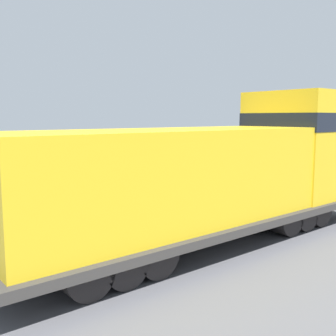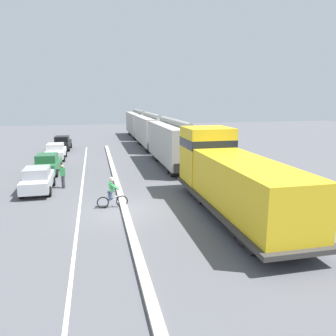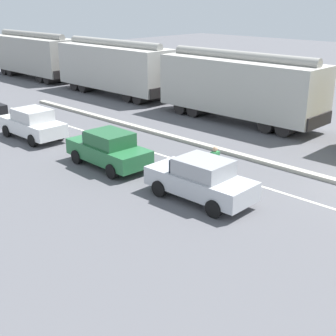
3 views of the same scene
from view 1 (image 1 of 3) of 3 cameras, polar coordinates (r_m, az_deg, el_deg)
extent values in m
plane|color=#56565B|center=(16.31, -2.40, -4.61)|extent=(120.00, 120.00, 0.00)
cube|color=#B2AD9E|center=(20.38, 11.28, -2.09)|extent=(0.36, 36.00, 0.16)
cube|color=silver|center=(21.98, 6.46, -1.51)|extent=(0.14, 36.00, 0.01)
cube|color=gold|center=(10.02, 2.87, -1.17)|extent=(2.70, 9.86, 2.40)
cube|color=gold|center=(13.79, 18.57, 3.10)|extent=(2.80, 2.80, 3.50)
cube|color=black|center=(13.76, 18.71, 6.37)|extent=(2.83, 2.83, 0.56)
cube|color=#383533|center=(10.67, 5.25, -7.25)|extent=(3.10, 11.60, 0.20)
cylinder|color=#4C4947|center=(10.71, 5.24, -8.03)|extent=(1.10, 3.00, 1.10)
cylinder|color=black|center=(13.73, 17.31, -5.10)|extent=(2.40, 1.00, 1.00)
cylinder|color=black|center=(13.08, 15.35, -5.64)|extent=(2.40, 1.00, 1.00)
cylinder|color=black|center=(12.45, 13.19, -6.23)|extent=(2.40, 1.00, 1.00)
cylinder|color=black|center=(9.28, -5.61, -10.80)|extent=(2.40, 1.00, 1.00)
cylinder|color=black|center=(8.89, -10.00, -11.70)|extent=(2.40, 1.00, 1.00)
cylinder|color=black|center=(8.56, -14.81, -12.61)|extent=(2.40, 1.00, 1.00)
cube|color=#B7BABF|center=(23.07, -0.49, 0.63)|extent=(1.77, 4.23, 0.70)
cube|color=#9C9EA2|center=(22.91, -0.78, 2.21)|extent=(1.53, 1.92, 0.60)
cube|color=#1E232D|center=(23.56, 1.11, 2.23)|extent=(1.43, 0.14, 0.51)
cylinder|color=black|center=(24.56, 0.66, 0.22)|extent=(0.23, 0.64, 0.64)
cylinder|color=black|center=(23.37, 3.24, -0.16)|extent=(0.23, 0.64, 0.64)
cylinder|color=black|center=(22.97, -4.28, -0.30)|extent=(0.23, 0.64, 0.64)
cylinder|color=black|center=(21.69, -1.79, -0.74)|extent=(0.23, 0.64, 0.64)
cube|color=#286B3D|center=(26.70, 8.37, 1.47)|extent=(1.86, 4.26, 0.70)
cube|color=#225B34|center=(26.53, 8.17, 2.85)|extent=(1.57, 1.96, 0.60)
cube|color=#1E232D|center=(27.25, 9.66, 2.83)|extent=(1.43, 0.17, 0.51)
cylinder|color=black|center=(28.22, 9.06, 1.06)|extent=(0.24, 0.65, 0.64)
cylinder|color=black|center=(27.13, 11.51, 0.75)|extent=(0.24, 0.65, 0.64)
cylinder|color=black|center=(26.42, 5.12, 0.70)|extent=(0.24, 0.65, 0.64)
cylinder|color=black|center=(25.25, 7.57, 0.35)|extent=(0.24, 0.65, 0.64)
cube|color=silver|center=(31.65, 16.15, 2.18)|extent=(1.72, 4.21, 0.70)
cube|color=beige|center=(31.47, 16.04, 3.34)|extent=(1.51, 1.91, 0.60)
cube|color=#1E232D|center=(32.30, 17.05, 3.31)|extent=(1.43, 0.13, 0.51)
cylinder|color=black|center=(33.20, 16.26, 1.80)|extent=(0.22, 0.64, 0.64)
cylinder|color=black|center=(32.32, 18.62, 1.56)|extent=(0.22, 0.64, 0.64)
cylinder|color=black|center=(31.10, 13.54, 1.53)|extent=(0.22, 0.64, 0.64)
cylinder|color=black|center=(30.15, 15.97, 1.27)|extent=(0.22, 0.64, 0.64)
cube|color=black|center=(36.99, 21.91, 2.65)|extent=(1.84, 4.25, 0.70)
cube|color=black|center=(36.82, 21.84, 3.65)|extent=(1.56, 1.95, 0.60)
cube|color=#1E232D|center=(37.68, 22.63, 3.61)|extent=(1.43, 0.17, 0.51)
cylinder|color=black|center=(38.54, 21.86, 2.30)|extent=(0.24, 0.65, 0.64)
cylinder|color=black|center=(36.34, 19.74, 2.12)|extent=(0.24, 0.65, 0.64)
cylinder|color=black|center=(35.49, 21.92, 1.90)|extent=(0.24, 0.65, 0.64)
torus|color=black|center=(16.61, -1.14, -3.23)|extent=(0.66, 0.07, 0.66)
torus|color=black|center=(17.42, -3.31, -2.73)|extent=(0.66, 0.07, 0.66)
cylinder|color=silver|center=(16.96, -2.26, -1.98)|extent=(0.79, 0.07, 0.05)
cylinder|color=silver|center=(16.91, -2.05, -2.62)|extent=(0.48, 0.06, 0.36)
cylinder|color=silver|center=(17.11, -2.71, -1.39)|extent=(0.04, 0.04, 0.30)
cylinder|color=silver|center=(16.58, -1.32, -1.32)|extent=(0.05, 0.48, 0.04)
cylinder|color=#38476B|center=(17.11, -2.24, -1.73)|extent=(0.31, 0.15, 0.52)
cylinder|color=#38476B|center=(16.98, -2.77, -1.80)|extent=(0.27, 0.15, 0.52)
cube|color=#338C4C|center=(16.91, -2.37, -0.05)|extent=(0.33, 0.35, 0.57)
sphere|color=beige|center=(16.81, -2.23, 1.24)|extent=(0.22, 0.22, 0.22)
cylinder|color=white|center=(16.80, -2.23, 1.58)|extent=(0.22, 0.22, 0.05)
cylinder|color=#338C4C|center=(16.86, -1.52, -0.07)|extent=(0.46, 0.10, 0.36)
cylinder|color=#338C4C|center=(16.66, -2.38, -0.17)|extent=(0.46, 0.10, 0.36)
cylinder|color=#33333D|center=(22.30, 2.99, -0.25)|extent=(0.22, 0.22, 0.85)
cube|color=#338C4C|center=(22.21, 3.01, 1.55)|extent=(0.34, 0.22, 0.56)
sphere|color=tan|center=(22.18, 3.01, 2.55)|extent=(0.20, 0.20, 0.20)
camera|label=2|loc=(16.34, -68.35, 11.90)|focal=35.00mm
camera|label=3|loc=(30.73, -32.22, 13.29)|focal=50.00mm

